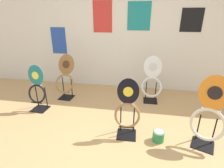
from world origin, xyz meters
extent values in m
plane|color=tan|center=(0.00, 0.00, 0.00)|extent=(14.00, 14.00, 0.00)
cube|color=silver|center=(0.00, 2.32, 1.30)|extent=(8.00, 0.06, 2.60)
cube|color=#284CAD|center=(-1.44, 2.28, 1.08)|extent=(0.37, 0.01, 0.62)
cube|color=red|center=(-0.34, 2.28, 1.63)|extent=(0.43, 0.01, 0.67)
cube|color=black|center=(1.53, 2.28, 1.57)|extent=(0.43, 0.01, 0.47)
cube|color=teal|center=(0.45, 2.28, 1.64)|extent=(0.49, 0.01, 0.58)
cube|color=black|center=(-1.28, 0.89, 0.01)|extent=(0.29, 0.29, 0.01)
cylinder|color=black|center=(-1.37, 0.99, 0.22)|extent=(0.02, 0.02, 0.41)
cylinder|color=black|center=(-1.17, 0.98, 0.22)|extent=(0.02, 0.02, 0.41)
cylinder|color=black|center=(-1.28, 0.82, 0.17)|extent=(0.22, 0.03, 0.02)
torus|color=black|center=(-1.28, 0.87, 0.33)|extent=(0.36, 0.14, 0.35)
ellipsoid|color=#197075|center=(-1.27, 0.92, 0.67)|extent=(0.31, 0.06, 0.37)
ellipsoid|color=#EADB4C|center=(-1.28, 0.91, 0.67)|extent=(0.14, 0.02, 0.14)
sphere|color=silver|center=(-1.36, 0.92, 0.48)|extent=(0.02, 0.02, 0.02)
sphere|color=silver|center=(-1.19, 0.91, 0.48)|extent=(0.02, 0.02, 0.02)
cube|color=black|center=(-0.99, 1.44, 0.01)|extent=(0.29, 0.29, 0.01)
cylinder|color=black|center=(-1.08, 1.54, 0.22)|extent=(0.02, 0.02, 0.42)
cylinder|color=black|center=(-0.88, 1.53, 0.22)|extent=(0.02, 0.02, 0.42)
cylinder|color=black|center=(-0.99, 1.36, 0.18)|extent=(0.22, 0.03, 0.02)
torus|color=#9E7042|center=(-0.99, 1.42, 0.34)|extent=(0.42, 0.25, 0.37)
ellipsoid|color=#936033|center=(-0.98, 1.58, 0.70)|extent=(0.36, 0.18, 0.42)
ellipsoid|color=#4C2D19|center=(-0.98, 1.56, 0.71)|extent=(0.16, 0.07, 0.16)
sphere|color=silver|center=(-1.08, 1.51, 0.50)|extent=(0.02, 0.02, 0.02)
sphere|color=silver|center=(-0.88, 1.50, 0.50)|extent=(0.02, 0.02, 0.02)
cube|color=black|center=(0.80, 1.60, 0.01)|extent=(0.28, 0.28, 0.01)
cylinder|color=black|center=(0.70, 1.69, 0.20)|extent=(0.02, 0.02, 0.37)
cylinder|color=black|center=(0.89, 1.69, 0.20)|extent=(0.02, 0.02, 0.37)
cylinder|color=black|center=(0.80, 1.52, 0.16)|extent=(0.22, 0.02, 0.02)
torus|color=silver|center=(0.80, 1.57, 0.32)|extent=(0.41, 0.23, 0.38)
ellipsoid|color=white|center=(0.80, 1.74, 0.69)|extent=(0.36, 0.16, 0.42)
ellipsoid|color=silver|center=(0.80, 1.72, 0.70)|extent=(0.16, 0.06, 0.16)
sphere|color=silver|center=(0.70, 1.66, 0.49)|extent=(0.02, 0.02, 0.02)
sphere|color=silver|center=(0.90, 1.66, 0.49)|extent=(0.02, 0.02, 0.02)
cube|color=black|center=(0.41, 0.41, 0.01)|extent=(0.29, 0.29, 0.01)
cylinder|color=black|center=(0.31, 0.50, 0.23)|extent=(0.02, 0.02, 0.45)
cylinder|color=black|center=(0.51, 0.51, 0.23)|extent=(0.02, 0.02, 0.45)
cylinder|color=black|center=(0.42, 0.34, 0.19)|extent=(0.22, 0.03, 0.02)
torus|color=#9E7042|center=(0.41, 0.39, 0.35)|extent=(0.37, 0.14, 0.36)
ellipsoid|color=black|center=(0.41, 0.45, 0.70)|extent=(0.31, 0.07, 0.37)
ellipsoid|color=yellow|center=(0.41, 0.44, 0.70)|extent=(0.14, 0.02, 0.14)
sphere|color=silver|center=(0.33, 0.43, 0.51)|extent=(0.02, 0.02, 0.02)
sphere|color=silver|center=(0.50, 0.44, 0.51)|extent=(0.02, 0.02, 0.02)
cube|color=black|center=(1.47, 0.38, 0.01)|extent=(0.36, 0.36, 0.01)
cylinder|color=black|center=(1.41, 0.50, 0.21)|extent=(0.02, 0.02, 0.40)
cylinder|color=black|center=(1.59, 0.42, 0.21)|extent=(0.02, 0.02, 0.40)
cylinder|color=black|center=(1.44, 0.30, 0.17)|extent=(0.22, 0.10, 0.02)
torus|color=beige|center=(1.46, 0.36, 0.35)|extent=(0.47, 0.33, 0.42)
ellipsoid|color=orange|center=(1.50, 0.46, 0.76)|extent=(0.39, 0.24, 0.46)
ellipsoid|color=black|center=(1.50, 0.44, 0.77)|extent=(0.17, 0.10, 0.17)
sphere|color=silver|center=(1.39, 0.46, 0.54)|extent=(0.02, 0.02, 0.02)
sphere|color=silver|center=(1.58, 0.38, 0.54)|extent=(0.02, 0.02, 0.02)
cylinder|color=#2D8E4C|center=(0.87, 0.37, 0.08)|extent=(0.16, 0.16, 0.15)
torus|color=silver|center=(0.87, 0.37, 0.15)|extent=(0.17, 0.17, 0.01)
cylinder|color=#B2B2B7|center=(0.87, 0.37, 0.16)|extent=(0.14, 0.14, 0.00)
camera|label=1|loc=(0.57, -1.73, 1.69)|focal=28.00mm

